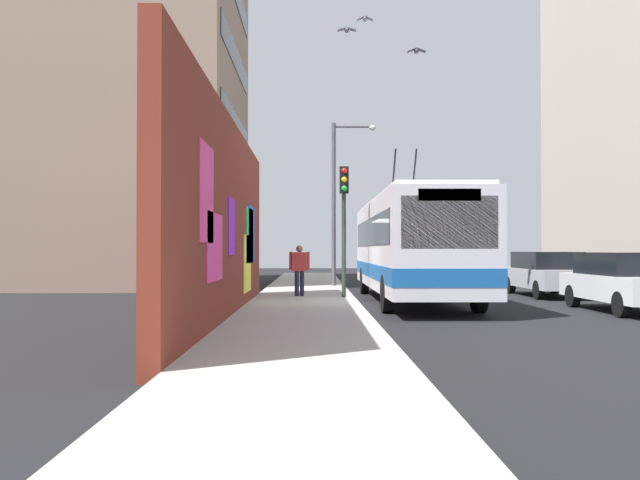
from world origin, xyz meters
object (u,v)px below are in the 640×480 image
city_bus (411,244)px  parked_car_white (626,280)px  street_lamp (339,192)px  pedestrian_midblock (299,266)px  traffic_light (344,209)px  parked_car_silver (546,273)px

city_bus → parked_car_white: (-3.44, -5.20, -0.99)m
street_lamp → city_bus: bearing=-163.1°
parked_car_white → street_lamp: 12.92m
pedestrian_midblock → traffic_light: bearing=-113.5°
parked_car_white → street_lamp: street_lamp is taller
city_bus → pedestrian_midblock: size_ratio=7.13×
city_bus → parked_car_silver: bearing=-65.0°
city_bus → parked_car_silver: city_bus is taller
parked_car_silver → pedestrian_midblock: 8.99m
parked_car_silver → pedestrian_midblock: (-1.97, 8.77, 0.28)m
parked_car_silver → traffic_light: bearing=109.4°
parked_car_silver → street_lamp: size_ratio=0.68×
pedestrian_midblock → traffic_light: (-0.62, -1.42, 1.83)m
parked_car_silver → traffic_light: traffic_light is taller
parked_car_white → street_lamp: (10.19, 7.25, 3.25)m
parked_car_silver → pedestrian_midblock: pedestrian_midblock is taller
city_bus → parked_car_white: city_bus is taller
parked_car_silver → street_lamp: 9.04m
parked_car_white → parked_car_silver: size_ratio=0.96×
parked_car_white → parked_car_silver: bearing=-0.0°
city_bus → street_lamp: 7.40m
traffic_light → street_lamp: size_ratio=0.60×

